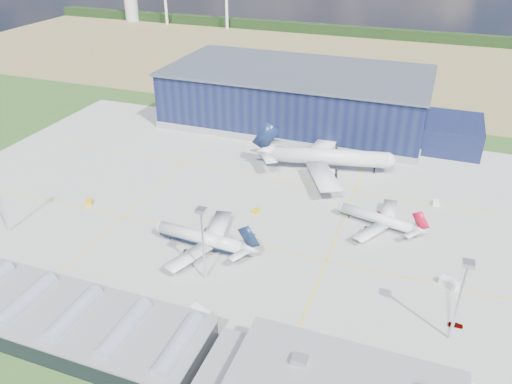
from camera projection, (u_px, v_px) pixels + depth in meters
name	position (u px, v px, depth m)	size (l,w,h in m)	color
ground	(217.00, 219.00, 167.62)	(600.00, 600.00, 0.00)	#25471A
apron	(228.00, 204.00, 175.79)	(220.00, 160.00, 0.08)	gray
farmland	(346.00, 60.00, 347.73)	(600.00, 220.00, 0.01)	olive
treeline	(366.00, 32.00, 411.27)	(600.00, 8.00, 8.00)	black
hangar	(302.00, 100.00, 238.71)	(145.00, 62.00, 26.10)	#111538
glass_concourse	(88.00, 327.00, 118.64)	(78.00, 23.00, 8.60)	black
light_mast_center	(202.00, 233.00, 132.50)	(2.60, 2.60, 23.00)	silver
light_mast_east	(462.00, 289.00, 112.88)	(2.60, 2.60, 23.00)	silver
airliner_navy	(201.00, 232.00, 150.06)	(36.38, 35.59, 11.86)	silver
airliner_red	(378.00, 213.00, 160.85)	(31.03, 30.36, 10.12)	silver
airliner_widebody	(330.00, 149.00, 194.27)	(57.43, 56.18, 18.73)	silver
gse_tug_a	(89.00, 202.00, 175.51)	(2.15, 3.52, 1.47)	gold
gse_tug_b	(256.00, 211.00, 170.63)	(1.97, 2.95, 1.28)	gold
gse_van_a	(201.00, 312.00, 126.47)	(2.38, 5.46, 2.38)	white
gse_cart_a	(436.00, 203.00, 175.32)	(2.12, 3.18, 1.38)	white
gse_van_b	(449.00, 283.00, 136.62)	(2.31, 5.05, 2.31)	white
gse_cart_b	(286.00, 148.00, 216.50)	(1.77, 2.66, 1.15)	white
car_a	(456.00, 325.00, 123.54)	(1.37, 3.40, 1.16)	#99999E
car_b	(327.00, 362.00, 113.20)	(1.26, 3.61, 1.19)	#99999E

